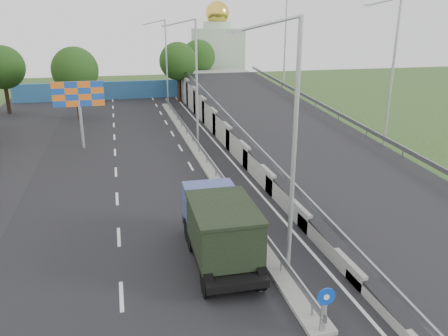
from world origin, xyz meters
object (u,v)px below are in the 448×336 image
object	(u,v)px
lamp_post_near	(290,140)
billboard	(79,98)
lamp_post_mid	(194,77)
church	(218,53)
sign_bollard	(324,309)
dump_truck	(219,226)
lamp_post_far	(165,58)

from	to	relation	value
lamp_post_near	billboard	size ratio (longest dim) A/B	1.83
lamp_post_mid	church	size ratio (longest dim) A/B	0.73
lamp_post_near	billboard	xyz separation A→B (m)	(-9.11, 22.00, -1.62)
church	billboard	bearing A→B (deg)	-120.70
lamp_post_near	lamp_post_mid	distance (m)	20.00
sign_bollard	lamp_post_mid	xyz separation A→B (m)	(0.11, 23.83, 4.77)
sign_bollard	dump_truck	size ratio (longest dim) A/B	0.25
lamp_post_near	dump_truck	distance (m)	5.13
sign_bollard	billboard	size ratio (longest dim) A/B	0.30
sign_bollard	dump_truck	world-z (taller)	dump_truck
lamp_post_near	church	bearing A→B (deg)	79.62
lamp_post_far	church	bearing A→B (deg)	54.76
billboard	dump_truck	world-z (taller)	billboard
lamp_post_far	billboard	bearing A→B (deg)	-116.84
billboard	church	bearing A→B (deg)	59.30
lamp_post_far	lamp_post_mid	bearing A→B (deg)	-90.00
lamp_post_mid	lamp_post_far	world-z (taller)	same
church	dump_truck	distance (m)	53.67
church	lamp_post_far	bearing A→B (deg)	-125.24
lamp_post_mid	lamp_post_far	distance (m)	20.00
lamp_post_mid	billboard	world-z (taller)	lamp_post_mid
sign_bollard	lamp_post_far	distance (m)	44.08
lamp_post_mid	lamp_post_far	size ratio (longest dim) A/B	1.00
billboard	dump_truck	distance (m)	21.41
lamp_post_near	dump_truck	world-z (taller)	lamp_post_near
dump_truck	lamp_post_far	bearing A→B (deg)	87.71
lamp_post_far	church	size ratio (longest dim) A/B	0.73
church	billboard	xyz separation A→B (m)	(-19.00, -32.00, -1.12)
billboard	dump_truck	size ratio (longest dim) A/B	0.82
lamp_post_mid	lamp_post_far	bearing A→B (deg)	90.00
dump_truck	billboard	bearing A→B (deg)	109.83
lamp_post_mid	billboard	bearing A→B (deg)	167.62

